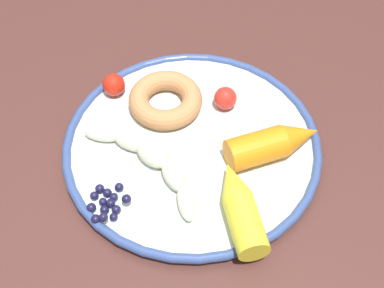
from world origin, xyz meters
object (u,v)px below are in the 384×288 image
(carrot_orange, at_px, (274,143))
(blueberry_pile, at_px, (107,203))
(carrot_yellow, at_px, (240,206))
(banana, at_px, (150,159))
(dining_table, at_px, (167,159))
(donut, at_px, (167,100))
(plate, at_px, (192,145))
(tomato_mid, at_px, (114,85))
(tomato_near, at_px, (225,98))

(carrot_orange, xyz_separation_m, blueberry_pile, (-0.19, -0.11, -0.01))
(carrot_orange, relative_size, carrot_yellow, 1.01)
(banana, height_order, blueberry_pile, banana)
(dining_table, relative_size, blueberry_pile, 16.83)
(carrot_yellow, height_order, donut, carrot_yellow)
(dining_table, height_order, plate, plate)
(dining_table, relative_size, donut, 9.82)
(banana, height_order, carrot_yellow, carrot_yellow)
(dining_table, distance_m, tomato_mid, 0.15)
(tomato_near, bearing_deg, dining_table, -159.56)
(tomato_near, bearing_deg, plate, -115.83)
(blueberry_pile, bearing_deg, carrot_orange, 29.51)
(plate, height_order, tomato_mid, tomato_mid)
(plate, distance_m, carrot_orange, 0.11)
(blueberry_pile, distance_m, tomato_near, 0.22)
(tomato_near, xyz_separation_m, tomato_mid, (-0.16, 0.00, 0.00))
(donut, relative_size, tomato_near, 3.19)
(banana, relative_size, tomato_near, 5.24)
(dining_table, xyz_separation_m, banana, (-0.00, -0.08, 0.12))
(carrot_orange, height_order, tomato_near, carrot_orange)
(banana, relative_size, carrot_yellow, 1.30)
(donut, bearing_deg, tomato_mid, 168.95)
(tomato_near, bearing_deg, banana, -125.82)
(banana, relative_size, donut, 1.65)
(plate, relative_size, blueberry_pile, 5.74)
(blueberry_pile, height_order, tomato_near, tomato_near)
(banana, distance_m, tomato_mid, 0.14)
(carrot_yellow, xyz_separation_m, blueberry_pile, (-0.16, -0.01, -0.01))
(banana, xyz_separation_m, tomato_mid, (-0.08, 0.12, 0.00))
(tomato_near, bearing_deg, carrot_orange, -46.00)
(donut, height_order, tomato_mid, tomato_mid)
(dining_table, height_order, banana, banana)
(dining_table, distance_m, donut, 0.12)
(dining_table, xyz_separation_m, plate, (0.05, -0.04, 0.10))
(banana, xyz_separation_m, tomato_near, (0.08, 0.12, 0.00))
(donut, xyz_separation_m, blueberry_pile, (-0.04, -0.17, -0.01))
(carrot_orange, bearing_deg, banana, -164.73)
(tomato_near, relative_size, tomato_mid, 0.99)
(donut, bearing_deg, plate, -53.65)
(blueberry_pile, xyz_separation_m, tomato_near, (0.12, 0.18, 0.01))
(dining_table, relative_size, tomato_near, 31.30)
(donut, xyz_separation_m, tomato_mid, (-0.08, 0.02, 0.00))
(dining_table, height_order, blueberry_pile, blueberry_pile)
(banana, distance_m, carrot_yellow, 0.13)
(tomato_near, height_order, tomato_mid, same)
(donut, bearing_deg, blueberry_pile, -104.39)
(carrot_orange, relative_size, tomato_mid, 4.04)
(banana, height_order, tomato_near, tomato_near)
(blueberry_pile, bearing_deg, dining_table, 74.71)
(tomato_mid, bearing_deg, tomato_near, -0.73)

